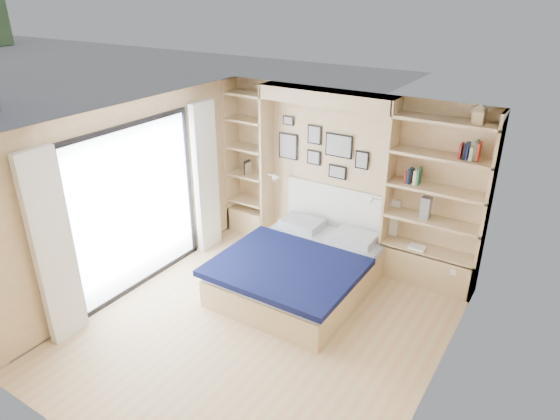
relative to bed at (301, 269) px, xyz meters
The scene contains 8 objects.
ground 1.09m from the bed, 86.29° to the right, with size 4.50×4.50×0.00m, color #CDB380.
room_shell 0.98m from the bed, 123.95° to the left, with size 4.50×4.50×4.50m.
bed is the anchor object (origin of this frame).
photo_gallery 1.81m from the bed, 108.11° to the left, with size 1.48×0.02×0.82m.
reading_lamps 1.27m from the bed, 103.71° to the left, with size 1.92×0.12×0.15m.
shelf_decor 2.15m from the bed, 39.39° to the left, with size 3.49×0.23×2.03m.
deck 3.70m from the bed, 163.46° to the right, with size 3.20×4.00×0.05m, color #6C5D4F.
deck_chair 2.72m from the bed, behind, with size 0.42×0.69×0.69m.
Camera 1 is at (2.82, -4.02, 3.83)m, focal length 32.00 mm.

